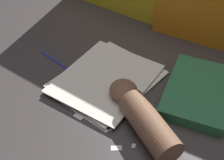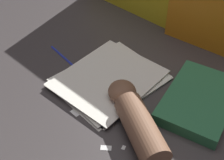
{
  "view_description": "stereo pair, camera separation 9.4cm",
  "coord_description": "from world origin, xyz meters",
  "px_view_note": "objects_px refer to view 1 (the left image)",
  "views": [
    {
      "loc": [
        0.39,
        -0.51,
        0.7
      ],
      "look_at": [
        -0.0,
        0.05,
        0.06
      ],
      "focal_mm": 50.0,
      "sensor_mm": 36.0,
      "label": 1
    },
    {
      "loc": [
        0.47,
        -0.46,
        0.7
      ],
      "look_at": [
        -0.0,
        0.05,
        0.06
      ],
      "focal_mm": 50.0,
      "sensor_mm": 36.0,
      "label": 2
    }
  ],
  "objects_px": {
    "book_closed": "(198,92)",
    "scissors": "(118,108)",
    "paper_stack": "(107,79)",
    "hand_forearm": "(142,116)"
  },
  "relations": [
    {
      "from": "paper_stack",
      "to": "hand_forearm",
      "type": "height_order",
      "value": "hand_forearm"
    },
    {
      "from": "paper_stack",
      "to": "book_closed",
      "type": "bearing_deg",
      "value": 21.99
    },
    {
      "from": "book_closed",
      "to": "hand_forearm",
      "type": "distance_m",
      "value": 0.22
    },
    {
      "from": "book_closed",
      "to": "scissors",
      "type": "bearing_deg",
      "value": -131.96
    },
    {
      "from": "paper_stack",
      "to": "hand_forearm",
      "type": "xyz_separation_m",
      "value": [
        0.19,
        -0.09,
        0.03
      ]
    },
    {
      "from": "book_closed",
      "to": "paper_stack",
      "type": "bearing_deg",
      "value": -158.01
    },
    {
      "from": "scissors",
      "to": "book_closed",
      "type": "bearing_deg",
      "value": 48.04
    },
    {
      "from": "paper_stack",
      "to": "scissors",
      "type": "relative_size",
      "value": 2.2
    },
    {
      "from": "paper_stack",
      "to": "hand_forearm",
      "type": "bearing_deg",
      "value": -25.99
    },
    {
      "from": "paper_stack",
      "to": "scissors",
      "type": "distance_m",
      "value": 0.13
    }
  ]
}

